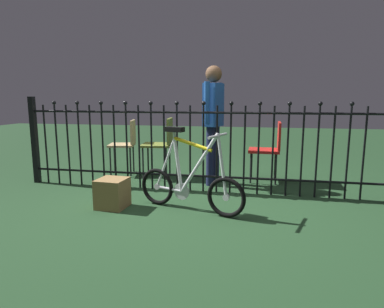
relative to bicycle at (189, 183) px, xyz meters
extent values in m
plane|color=#1F3D22|center=(-0.06, 0.09, -0.30)|extent=(20.00, 20.00, 0.00)
cylinder|color=black|center=(-2.31, 0.74, 0.24)|extent=(0.02, 0.02, 1.07)
sphere|color=black|center=(-2.31, 0.74, 0.80)|extent=(0.05, 0.05, 0.05)
cylinder|color=black|center=(-2.15, 0.74, 0.24)|extent=(0.02, 0.02, 1.07)
cylinder|color=black|center=(-1.98, 0.74, 0.24)|extent=(0.02, 0.02, 1.07)
sphere|color=black|center=(-1.98, 0.74, 0.80)|extent=(0.05, 0.05, 0.05)
cylinder|color=black|center=(-1.81, 0.74, 0.24)|extent=(0.02, 0.02, 1.07)
cylinder|color=black|center=(-1.65, 0.74, 0.24)|extent=(0.02, 0.02, 1.07)
sphere|color=black|center=(-1.65, 0.74, 0.80)|extent=(0.05, 0.05, 0.05)
cylinder|color=black|center=(-1.48, 0.74, 0.24)|extent=(0.02, 0.02, 1.07)
cylinder|color=black|center=(-1.31, 0.74, 0.24)|extent=(0.02, 0.02, 1.07)
sphere|color=black|center=(-1.31, 0.74, 0.80)|extent=(0.05, 0.05, 0.05)
cylinder|color=black|center=(-1.14, 0.74, 0.24)|extent=(0.02, 0.02, 1.07)
cylinder|color=black|center=(-0.98, 0.74, 0.24)|extent=(0.02, 0.02, 1.07)
sphere|color=black|center=(-0.98, 0.74, 0.80)|extent=(0.05, 0.05, 0.05)
cylinder|color=black|center=(-0.81, 0.74, 0.24)|extent=(0.02, 0.02, 1.07)
cylinder|color=black|center=(-0.64, 0.74, 0.24)|extent=(0.02, 0.02, 1.07)
sphere|color=black|center=(-0.64, 0.74, 0.80)|extent=(0.05, 0.05, 0.05)
cylinder|color=black|center=(-0.48, 0.74, 0.24)|extent=(0.02, 0.02, 1.07)
cylinder|color=black|center=(-0.31, 0.74, 0.24)|extent=(0.02, 0.02, 1.07)
sphere|color=black|center=(-0.31, 0.74, 0.80)|extent=(0.05, 0.05, 0.05)
cylinder|color=black|center=(-0.14, 0.74, 0.24)|extent=(0.02, 0.02, 1.07)
cylinder|color=black|center=(0.03, 0.74, 0.24)|extent=(0.02, 0.02, 1.07)
sphere|color=black|center=(0.03, 0.74, 0.80)|extent=(0.05, 0.05, 0.05)
cylinder|color=black|center=(0.19, 0.74, 0.24)|extent=(0.02, 0.02, 1.07)
cylinder|color=black|center=(0.36, 0.74, 0.24)|extent=(0.02, 0.02, 1.07)
sphere|color=black|center=(0.36, 0.74, 0.80)|extent=(0.05, 0.05, 0.05)
cylinder|color=black|center=(0.53, 0.74, 0.24)|extent=(0.02, 0.02, 1.07)
cylinder|color=black|center=(0.69, 0.74, 0.24)|extent=(0.02, 0.02, 1.07)
sphere|color=black|center=(0.69, 0.74, 0.80)|extent=(0.05, 0.05, 0.05)
cylinder|color=black|center=(0.86, 0.74, 0.24)|extent=(0.02, 0.02, 1.07)
cylinder|color=black|center=(1.03, 0.74, 0.24)|extent=(0.02, 0.02, 1.07)
sphere|color=black|center=(1.03, 0.74, 0.80)|extent=(0.05, 0.05, 0.05)
cylinder|color=black|center=(1.19, 0.74, 0.24)|extent=(0.02, 0.02, 1.07)
cylinder|color=black|center=(1.36, 0.74, 0.24)|extent=(0.02, 0.02, 1.07)
sphere|color=black|center=(1.36, 0.74, 0.80)|extent=(0.05, 0.05, 0.05)
cylinder|color=black|center=(1.53, 0.74, 0.24)|extent=(0.02, 0.02, 1.07)
cylinder|color=black|center=(1.70, 0.74, 0.24)|extent=(0.02, 0.02, 1.07)
sphere|color=black|center=(1.70, 0.74, 0.80)|extent=(0.05, 0.05, 0.05)
cylinder|color=black|center=(1.86, 0.74, 0.24)|extent=(0.02, 0.02, 1.07)
cylinder|color=black|center=(-0.06, 0.74, -0.10)|extent=(4.50, 0.03, 0.03)
cylinder|color=black|center=(-0.06, 0.74, 0.69)|extent=(4.50, 0.03, 0.03)
cube|color=black|center=(-2.31, 0.74, 0.29)|extent=(0.07, 0.07, 1.18)
torus|color=black|center=(-0.39, 0.12, -0.09)|extent=(0.40, 0.17, 0.41)
cylinder|color=silver|center=(-0.39, 0.12, -0.09)|extent=(0.07, 0.05, 0.07)
torus|color=black|center=(0.39, -0.13, -0.09)|extent=(0.40, 0.17, 0.41)
cylinder|color=silver|center=(0.39, -0.13, -0.09)|extent=(0.07, 0.05, 0.07)
cylinder|color=silver|center=(0.10, -0.03, 0.21)|extent=(0.43, 0.17, 0.65)
cylinder|color=yellow|center=(0.03, -0.01, 0.41)|extent=(0.42, 0.17, 0.14)
cylinder|color=silver|center=(-0.13, 0.04, 0.18)|extent=(0.12, 0.07, 0.57)
cylinder|color=silver|center=(-0.24, 0.08, -0.10)|extent=(0.31, 0.12, 0.04)
cylinder|color=silver|center=(-0.28, 0.09, 0.18)|extent=(0.25, 0.10, 0.56)
cylinder|color=silver|center=(0.35, -0.11, 0.22)|extent=(0.13, 0.07, 0.62)
cylinder|color=silver|center=(0.30, -0.10, 0.52)|extent=(0.03, 0.03, 0.02)
cylinder|color=silver|center=(0.30, -0.10, 0.51)|extent=(0.15, 0.39, 0.03)
cylinder|color=silver|center=(-0.17, 0.05, 0.49)|extent=(0.03, 0.03, 0.07)
cube|color=black|center=(-0.17, 0.05, 0.55)|extent=(0.22, 0.15, 0.05)
cylinder|color=silver|center=(-0.09, 0.03, -0.10)|extent=(0.17, 0.07, 0.18)
cylinder|color=black|center=(0.60, 1.24, -0.09)|extent=(0.02, 0.02, 0.42)
cylinder|color=black|center=(0.61, 1.58, -0.09)|extent=(0.02, 0.02, 0.42)
cylinder|color=black|center=(0.94, 1.24, -0.09)|extent=(0.02, 0.02, 0.42)
cylinder|color=black|center=(0.94, 1.57, -0.09)|extent=(0.02, 0.02, 0.42)
cube|color=#A51E19|center=(0.77, 1.41, 0.14)|extent=(0.43, 0.43, 0.03)
cube|color=#A51E19|center=(0.97, 1.40, 0.35)|extent=(0.04, 0.40, 0.37)
cylinder|color=black|center=(-0.92, 1.17, -0.06)|extent=(0.02, 0.02, 0.47)
cylinder|color=black|center=(-0.95, 1.50, -0.06)|extent=(0.02, 0.02, 0.47)
cylinder|color=black|center=(-0.58, 1.21, -0.06)|extent=(0.02, 0.02, 0.47)
cylinder|color=black|center=(-0.62, 1.54, -0.06)|extent=(0.02, 0.02, 0.47)
cube|color=olive|center=(-0.77, 1.36, 0.18)|extent=(0.46, 0.46, 0.03)
cube|color=olive|center=(-0.57, 1.38, 0.39)|extent=(0.07, 0.40, 0.36)
cylinder|color=black|center=(-1.47, 1.28, -0.08)|extent=(0.02, 0.02, 0.43)
cylinder|color=black|center=(-1.53, 1.57, -0.08)|extent=(0.02, 0.02, 0.43)
cylinder|color=black|center=(-1.18, 1.34, -0.08)|extent=(0.02, 0.02, 0.43)
cylinder|color=black|center=(-1.24, 1.63, -0.08)|extent=(0.02, 0.02, 0.43)
cube|color=tan|center=(-1.36, 1.46, 0.15)|extent=(0.45, 0.45, 0.03)
cube|color=tan|center=(-1.18, 1.49, 0.35)|extent=(0.11, 0.35, 0.35)
cylinder|color=#191E3F|center=(0.07, 1.04, 0.10)|extent=(0.11, 0.11, 0.79)
cylinder|color=#191E3F|center=(0.12, 1.19, 0.10)|extent=(0.11, 0.11, 0.79)
cube|color=#1E4C99|center=(0.10, 1.12, 0.77)|extent=(0.26, 0.34, 0.56)
cylinder|color=#1E4C99|center=(0.04, 0.92, 0.80)|extent=(0.08, 0.08, 0.53)
cylinder|color=#1E4C99|center=(0.15, 1.31, 0.80)|extent=(0.08, 0.08, 0.53)
sphere|color=brown|center=(0.10, 1.12, 1.17)|extent=(0.21, 0.21, 0.21)
cube|color=olive|center=(-0.83, -0.06, -0.14)|extent=(0.32, 0.32, 0.31)
camera|label=1|loc=(0.66, -3.23, 0.87)|focal=30.76mm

